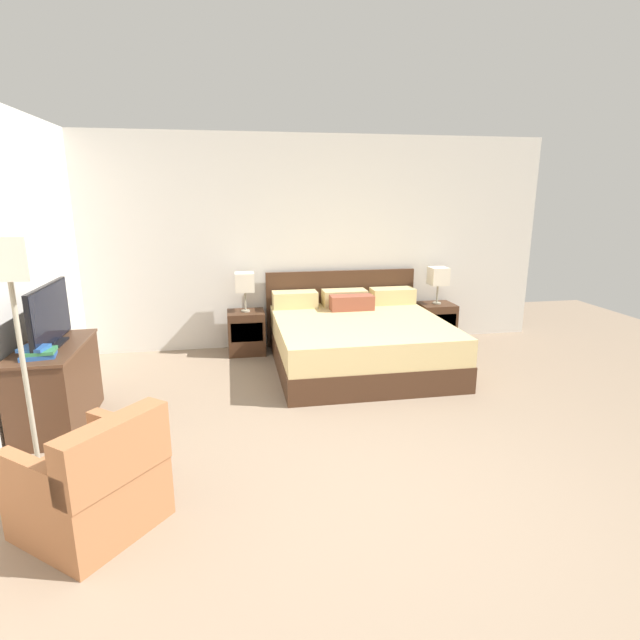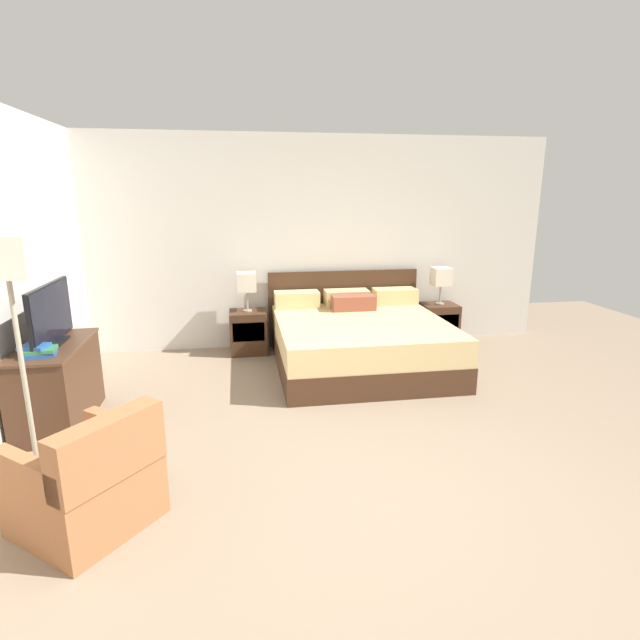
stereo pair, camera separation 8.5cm
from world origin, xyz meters
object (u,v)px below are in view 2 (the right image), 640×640
Objects in this scene: table_lamp_left at (247,283)px; armchair_by_window at (89,484)px; tv at (51,315)px; book_red_cover at (39,354)px; table_lamp_right at (441,277)px; dresser at (57,383)px; nightstand_right at (438,324)px; floor_lamp at (8,273)px; nightstand_left at (248,332)px; book_small_top at (34,347)px; bed at (359,340)px; book_blue_cover at (40,350)px.

armchair_by_window is (-1.03, -3.29, -0.62)m from table_lamp_left.
table_lamp_left is 0.53× the size of tv.
table_lamp_left reaches higher than book_red_cover.
table_lamp_right reaches higher than dresser.
table_lamp_left is at bearing 179.97° from nightstand_right.
table_lamp_right is 4.93m from floor_lamp.
tv reaches higher than dresser.
nightstand_right is 0.59× the size of tv.
book_small_top reaches higher than nightstand_left.
nightstand_right is 4.73m from book_small_top.
nightstand_right is (1.26, 0.72, -0.04)m from bed.
book_blue_cover is 1.01m from floor_lamp.
dresser is 1.09× the size of armchair_by_window.
floor_lamp reaches higher than book_blue_cover.
armchair_by_window is (-2.29, -2.57, -0.03)m from bed.
bed is 3.44m from armchair_by_window.
armchair_by_window is at bearing -61.20° from book_small_top.
floor_lamp is at bearing -76.94° from book_red_cover.
book_small_top is (-0.04, 0.00, 0.03)m from book_blue_cover.
dresser is 0.50m from book_blue_cover.
table_lamp_right is 4.69m from book_red_cover.
armchair_by_window is (0.66, -1.54, -0.09)m from dresser.
tv is at bearing -134.92° from table_lamp_left.
floor_lamp reaches higher than armchair_by_window.
book_blue_cover reaches higher than dresser.
floor_lamp is (-4.05, -2.75, 0.59)m from table_lamp_right.
nightstand_left is 2.43m from dresser.
nightstand_left is 3.45m from armchair_by_window.
nightstand_right is at bearing 29.63° from bed.
table_lamp_right is 1.95× the size of book_red_cover.
bed reaches higher than nightstand_right.
book_red_cover is at bearing -129.26° from table_lamp_left.
nightstand_right is 5.04m from floor_lamp.
tv is at bearing -134.94° from nightstand_left.
book_red_cover is 1.47m from armchair_by_window.
table_lamp_right is 0.46× the size of dresser.
floor_lamp is (0.19, -0.70, 0.69)m from book_small_top.
table_lamp_left reaches higher than nightstand_left.
book_small_top reaches higher than armchair_by_window.
bed is 10.28× the size of book_small_top.
dresser is at bearing -160.70° from bed.
book_blue_cover is (-4.19, -2.05, 0.50)m from nightstand_right.
table_lamp_left is 2.13× the size of book_blue_cover.
book_small_top is (-4.23, -2.06, -0.11)m from table_lamp_right.
bed reaches higher than book_small_top.
dresser reaches higher than nightstand_left.
book_blue_cover reaches higher than nightstand_left.
tv is at bearing -158.16° from nightstand_right.
table_lamp_right is 0.51× the size of armchair_by_window.
bed is at bearing -150.37° from nightstand_right.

